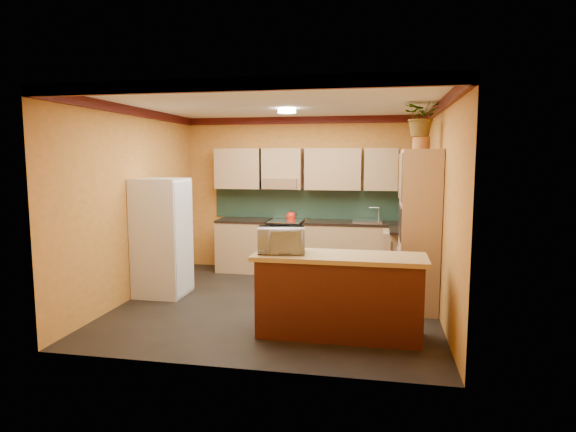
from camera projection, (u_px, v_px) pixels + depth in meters
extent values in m
plane|color=black|center=(279.00, 303.00, 6.63)|extent=(4.20, 4.20, 0.00)
cube|color=white|center=(278.00, 103.00, 6.30)|extent=(4.20, 4.20, 0.04)
cube|color=orange|center=(303.00, 194.00, 8.51)|extent=(4.20, 0.04, 2.70)
cube|color=orange|center=(231.00, 228.00, 4.42)|extent=(4.20, 0.04, 2.70)
cube|color=orange|center=(135.00, 203.00, 6.85)|extent=(0.04, 4.20, 2.70)
cube|color=orange|center=(441.00, 209.00, 6.07)|extent=(0.04, 4.20, 2.70)
cube|color=#1D3527|center=(317.00, 204.00, 8.47)|extent=(3.70, 0.02, 0.53)
cube|color=#1D3527|center=(429.00, 210.00, 7.46)|extent=(0.02, 1.40, 0.53)
cube|color=tan|center=(307.00, 169.00, 8.27)|extent=(3.10, 0.34, 0.70)
cylinder|color=white|center=(287.00, 111.00, 6.89)|extent=(0.26, 0.26, 0.06)
cube|color=tan|center=(322.00, 249.00, 8.26)|extent=(3.65, 0.60, 0.88)
cube|color=black|center=(322.00, 222.00, 8.20)|extent=(3.65, 0.62, 0.04)
cube|color=black|center=(286.00, 247.00, 8.37)|extent=(0.58, 0.58, 0.91)
cube|color=silver|center=(368.00, 221.00, 8.06)|extent=(0.48, 0.40, 0.03)
cube|color=tan|center=(409.00, 260.00, 7.34)|extent=(0.60, 0.80, 0.88)
cube|color=black|center=(410.00, 230.00, 7.29)|extent=(0.62, 0.80, 0.04)
cube|color=white|center=(162.00, 237.00, 6.95)|extent=(0.68, 0.66, 1.70)
cube|color=tan|center=(419.00, 230.00, 6.33)|extent=(0.48, 0.90, 2.10)
cylinder|color=#A15C27|center=(421.00, 143.00, 6.24)|extent=(0.22, 0.22, 0.16)
imported|color=tan|center=(422.00, 116.00, 6.20)|extent=(0.52, 0.46, 0.53)
cube|color=#501B12|center=(339.00, 298.00, 5.36)|extent=(1.80, 0.55, 0.88)
cube|color=tan|center=(339.00, 257.00, 5.30)|extent=(1.90, 0.65, 0.05)
imported|color=white|center=(281.00, 240.00, 5.41)|extent=(0.58, 0.44, 0.29)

